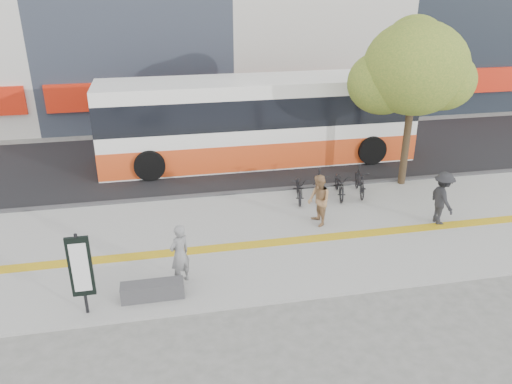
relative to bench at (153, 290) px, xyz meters
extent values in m
plane|color=#5E5E5A|center=(2.60, 1.20, -0.30)|extent=(120.00, 120.00, 0.00)
cube|color=gray|center=(2.60, 2.70, -0.27)|extent=(40.00, 7.00, 0.08)
cube|color=gold|center=(2.60, 2.20, -0.22)|extent=(40.00, 0.45, 0.01)
cube|color=black|center=(2.60, 10.20, -0.28)|extent=(40.00, 8.00, 0.06)
cube|color=#3C3C3E|center=(2.60, 6.20, -0.23)|extent=(40.00, 0.25, 0.14)
cube|color=red|center=(4.60, 15.25, 1.70)|extent=(19.00, 0.50, 1.40)
cube|color=#3C3C3E|center=(0.00, 0.00, 0.00)|extent=(1.60, 0.45, 0.45)
cylinder|color=black|center=(-1.60, -0.30, 0.88)|extent=(0.08, 0.08, 2.20)
cube|color=black|center=(-1.60, -0.30, 1.09)|extent=(0.55, 0.08, 1.60)
cube|color=white|center=(-1.60, -0.35, 1.09)|extent=(0.40, 0.02, 1.30)
cylinder|color=#322517|center=(9.80, 5.90, 1.38)|extent=(0.28, 0.28, 3.20)
ellipsoid|color=#466B23|center=(9.80, 5.90, 4.29)|extent=(3.80, 3.80, 3.42)
ellipsoid|color=#466B23|center=(8.80, 6.40, 3.69)|extent=(2.60, 2.60, 2.34)
ellipsoid|color=#466B23|center=(10.70, 5.50, 3.90)|extent=(2.40, 2.40, 2.16)
ellipsoid|color=#466B23|center=(10.10, 6.70, 5.10)|extent=(2.20, 2.20, 1.98)
cube|color=white|center=(4.77, 9.70, 1.56)|extent=(13.55, 2.82, 3.61)
cube|color=#E14C1C|center=(4.77, 9.70, 0.38)|extent=(13.57, 2.85, 1.13)
cube|color=black|center=(4.77, 9.70, 2.18)|extent=(13.57, 2.85, 1.24)
cylinder|color=black|center=(0.02, 8.29, 0.38)|extent=(1.24, 0.40, 1.24)
cylinder|color=black|center=(0.02, 11.11, 0.38)|extent=(1.24, 0.40, 1.24)
cylinder|color=black|center=(9.51, 8.29, 0.38)|extent=(1.24, 0.40, 1.24)
cylinder|color=black|center=(9.51, 11.11, 0.38)|extent=(1.24, 0.40, 1.24)
imported|color=black|center=(5.38, 5.20, 0.25)|extent=(0.99, 1.91, 0.96)
imported|color=black|center=(6.16, 5.20, 0.31)|extent=(0.84, 1.83, 1.06)
imported|color=black|center=(6.94, 5.20, 0.25)|extent=(0.99, 1.91, 0.96)
imported|color=black|center=(7.73, 5.20, 0.31)|extent=(0.84, 1.83, 1.06)
imported|color=black|center=(0.77, 0.60, 0.63)|extent=(0.75, 0.70, 1.72)
imported|color=#99724B|center=(5.44, 3.13, 0.64)|extent=(0.73, 0.89, 1.73)
imported|color=black|center=(9.46, 2.44, 0.68)|extent=(0.69, 1.18, 1.81)
camera|label=1|loc=(0.46, -11.22, 7.56)|focal=35.57mm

